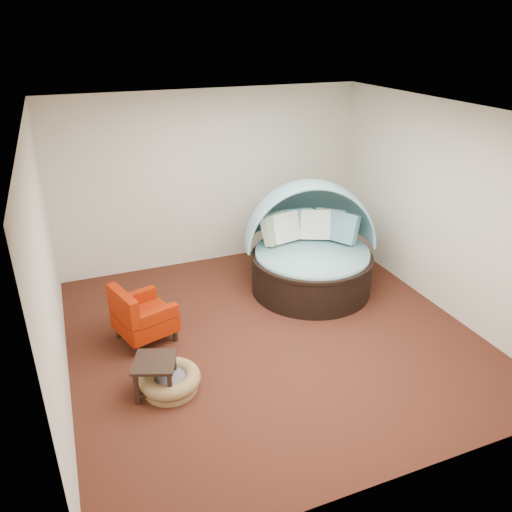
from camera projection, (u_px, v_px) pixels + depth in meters
name	position (u px, v px, depth m)	size (l,w,h in m)	color
floor	(271.00, 334.00, 6.50)	(5.00, 5.00, 0.00)	#462014
wall_back	(211.00, 179.00, 8.01)	(5.00, 5.00, 0.00)	beige
wall_front	(403.00, 352.00, 3.80)	(5.00, 5.00, 0.00)	beige
wall_left	(47.00, 270.00, 5.07)	(5.00, 5.00, 0.00)	beige
wall_right	(442.00, 209.00, 6.74)	(5.00, 5.00, 0.00)	beige
ceiling	(275.00, 114.00, 5.31)	(5.00, 5.00, 0.00)	white
canopy_daybed	(311.00, 241.00, 7.36)	(2.24, 2.20, 1.64)	black
pet_basket	(170.00, 380.00, 5.46)	(0.72, 0.72, 0.23)	olive
red_armchair	(141.00, 316.00, 6.22)	(0.83, 0.83, 0.78)	black
side_table	(156.00, 372.00, 5.35)	(0.57, 0.57, 0.42)	black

